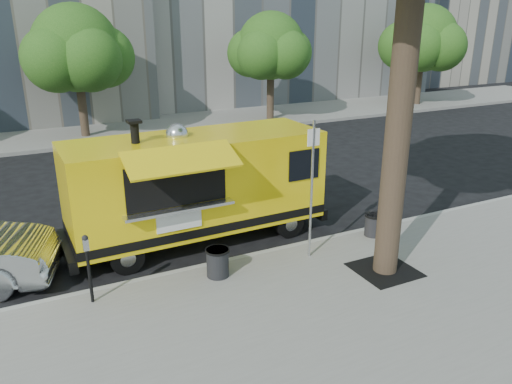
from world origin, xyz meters
TOP-DOWN VIEW (x-y plane):
  - ground at (0.00, 0.00)m, footprint 120.00×120.00m
  - sidewalk at (0.00, -4.00)m, footprint 60.00×6.00m
  - curb at (0.00, -0.93)m, footprint 60.00×0.14m
  - far_sidewalk at (0.00, 13.50)m, footprint 60.00×5.00m
  - tree_well at (2.60, -2.80)m, footprint 1.20×1.20m
  - far_tree_b at (-1.00, 12.70)m, footprint 3.60×3.60m
  - far_tree_c at (8.00, 12.40)m, footprint 3.24×3.24m
  - far_tree_d at (18.00, 12.60)m, footprint 3.78×3.78m
  - sign_post at (1.55, -1.55)m, footprint 0.28×0.06m
  - parking_meter at (-3.00, -1.35)m, footprint 0.11×0.11m
  - food_truck at (-0.24, 0.57)m, footprint 6.20×2.92m
  - trash_bin_left at (-0.57, -1.48)m, footprint 0.49×0.49m
  - trash_bin_right at (3.50, -1.30)m, footprint 0.44×0.44m

SIDE VIEW (x-z plane):
  - ground at x=0.00m, z-range 0.00..0.00m
  - sidewalk at x=0.00m, z-range 0.00..0.15m
  - curb at x=0.00m, z-range -0.01..0.15m
  - far_sidewalk at x=0.00m, z-range 0.00..0.15m
  - tree_well at x=2.60m, z-range 0.14..0.17m
  - trash_bin_right at x=3.50m, z-range 0.17..0.70m
  - trash_bin_left at x=-0.57m, z-range 0.17..0.76m
  - parking_meter at x=-3.00m, z-range 0.31..1.65m
  - food_truck at x=-0.24m, z-range -0.09..2.93m
  - sign_post at x=1.55m, z-range 0.35..3.35m
  - far_tree_c at x=8.00m, z-range 1.11..6.32m
  - far_tree_b at x=-1.00m, z-range 1.08..6.58m
  - far_tree_d at x=18.00m, z-range 1.07..6.71m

